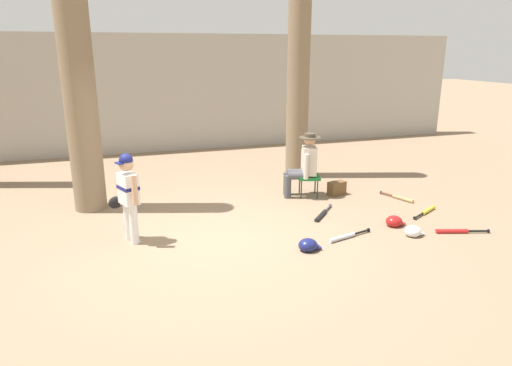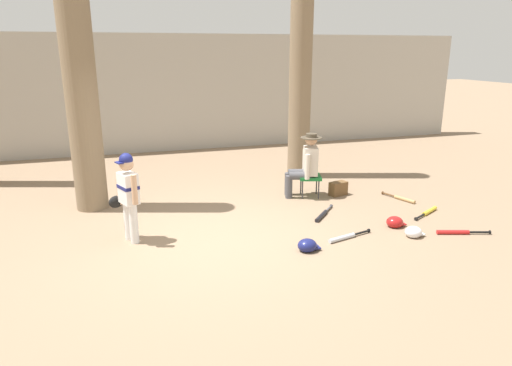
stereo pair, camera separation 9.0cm
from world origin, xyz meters
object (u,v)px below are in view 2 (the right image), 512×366
(young_ballplayer, at_px, (128,192))
(bat_aluminum_silver, at_px, (345,237))
(tree_near_player, at_px, (80,80))
(seated_spectator, at_px, (305,163))
(bat_red_barrel, at_px, (457,232))
(folding_stool, at_px, (310,178))
(tree_behind_spectator, at_px, (301,51))
(bat_black_composite, at_px, (322,215))
(batting_helmet_red, at_px, (395,222))
(bat_wood_tan, at_px, (402,199))
(handbag_beside_stool, at_px, (338,189))
(bat_yellow_trainer, at_px, (428,212))
(batting_helmet_navy, at_px, (307,245))
(batting_helmet_white, at_px, (414,232))

(young_ballplayer, bearing_deg, bat_aluminum_silver, -16.36)
(young_ballplayer, bearing_deg, tree_near_player, 108.64)
(seated_spectator, bearing_deg, bat_red_barrel, -58.57)
(folding_stool, bearing_deg, tree_behind_spectator, 76.15)
(tree_near_player, height_order, bat_aluminum_silver, tree_near_player)
(young_ballplayer, distance_m, bat_red_barrel, 4.90)
(tree_behind_spectator, bearing_deg, bat_black_composite, -103.22)
(folding_stool, bearing_deg, young_ballplayer, -160.70)
(folding_stool, xyz_separation_m, batting_helmet_red, (0.65, -1.83, -0.29))
(young_ballplayer, distance_m, seated_spectator, 3.44)
(bat_red_barrel, height_order, bat_wood_tan, same)
(handbag_beside_stool, relative_size, bat_yellow_trainer, 0.49)
(young_ballplayer, bearing_deg, batting_helmet_navy, -25.16)
(seated_spectator, distance_m, bat_red_barrel, 2.88)
(tree_behind_spectator, height_order, bat_yellow_trainer, tree_behind_spectator)
(bat_yellow_trainer, height_order, bat_black_composite, same)
(bat_black_composite, bearing_deg, handbag_beside_stool, 51.32)
(folding_stool, bearing_deg, batting_helmet_navy, -114.34)
(batting_helmet_white, bearing_deg, folding_stool, 106.86)
(folding_stool, height_order, seated_spectator, seated_spectator)
(bat_yellow_trainer, xyz_separation_m, bat_wood_tan, (-0.00, 0.75, -0.00))
(young_ballplayer, relative_size, handbag_beside_stool, 3.84)
(bat_wood_tan, relative_size, batting_helmet_white, 2.33)
(batting_helmet_white, relative_size, batting_helmet_navy, 0.94)
(seated_spectator, distance_m, handbag_beside_stool, 0.83)
(batting_helmet_white, bearing_deg, bat_black_composite, 128.06)
(young_ballplayer, bearing_deg, batting_helmet_red, -9.52)
(bat_wood_tan, relative_size, batting_helmet_red, 2.23)
(batting_helmet_navy, bearing_deg, bat_aluminum_silver, 16.46)
(young_ballplayer, relative_size, bat_yellow_trainer, 1.88)
(bat_black_composite, xyz_separation_m, batting_helmet_white, (0.92, -1.18, 0.04))
(bat_red_barrel, height_order, batting_helmet_white, batting_helmet_white)
(bat_aluminum_silver, bearing_deg, bat_yellow_trainer, 16.75)
(folding_stool, height_order, bat_yellow_trainer, folding_stool)
(handbag_beside_stool, relative_size, bat_red_barrel, 0.43)
(tree_behind_spectator, distance_m, folding_stool, 2.71)
(bat_black_composite, bearing_deg, bat_aluminum_silver, -95.33)
(bat_yellow_trainer, bearing_deg, batting_helmet_navy, -163.33)
(batting_helmet_navy, bearing_deg, bat_wood_tan, 30.72)
(bat_black_composite, bearing_deg, bat_yellow_trainer, -12.71)
(tree_near_player, relative_size, bat_black_composite, 8.04)
(handbag_beside_stool, bearing_deg, seated_spectator, 168.71)
(bat_yellow_trainer, xyz_separation_m, batting_helmet_white, (-0.85, -0.78, 0.04))
(bat_red_barrel, distance_m, batting_helmet_navy, 2.39)
(bat_black_composite, bearing_deg, bat_wood_tan, 11.22)
(tree_behind_spectator, bearing_deg, bat_wood_tan, -61.39)
(bat_yellow_trainer, bearing_deg, handbag_beside_stool, 125.53)
(folding_stool, height_order, bat_black_composite, folding_stool)
(bat_aluminum_silver, bearing_deg, handbag_beside_stool, 65.73)
(bat_wood_tan, bearing_deg, bat_aluminum_silver, -144.82)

